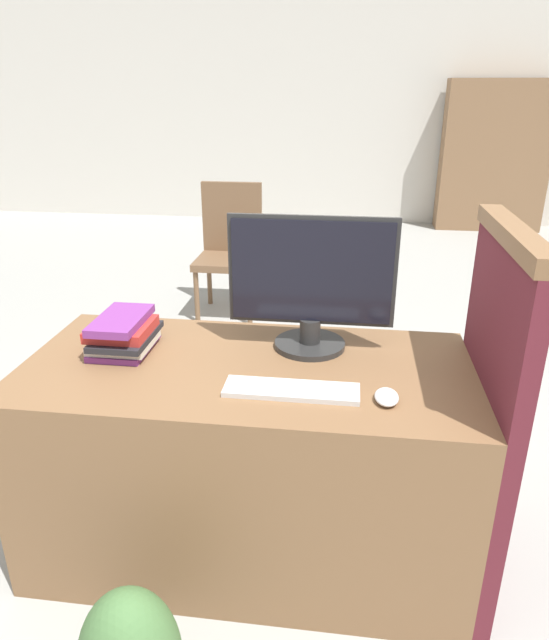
{
  "coord_description": "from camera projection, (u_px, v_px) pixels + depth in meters",
  "views": [
    {
      "loc": [
        0.31,
        -1.27,
        1.56
      ],
      "look_at": [
        0.1,
        0.32,
        0.9
      ],
      "focal_mm": 32.0,
      "sensor_mm": 36.0,
      "label": 1
    }
  ],
  "objects": [
    {
      "name": "keyboard",
      "position": [
        291.0,
        390.0,
        1.68
      ],
      "size": [
        0.4,
        0.11,
        0.02
      ],
      "color": "silver",
      "rests_on": "desk"
    },
    {
      "name": "monitor",
      "position": [
        311.0,
        284.0,
        1.9
      ],
      "size": [
        0.56,
        0.24,
        0.46
      ],
      "color": "#282828",
      "rests_on": "desk"
    },
    {
      "name": "book_stack",
      "position": [
        123.0,
        334.0,
        1.93
      ],
      "size": [
        0.2,
        0.27,
        0.13
      ],
      "color": "#7A3384",
      "rests_on": "desk"
    },
    {
      "name": "bookshelf_far",
      "position": [
        494.0,
        157.0,
        6.51
      ],
      "size": [
        1.18,
        0.32,
        1.66
      ],
      "color": "#846042",
      "rests_on": "ground_plane"
    },
    {
      "name": "wall_back",
      "position": [
        329.0,
        102.0,
        6.74
      ],
      "size": [
        12.0,
        0.06,
        2.8
      ],
      "color": "beige",
      "rests_on": "ground_plane"
    },
    {
      "name": "carrel_divider",
      "position": [
        485.0,
        416.0,
        1.77
      ],
      "size": [
        0.07,
        0.64,
        1.21
      ],
      "color": "#5B1E28",
      "rests_on": "ground_plane"
    },
    {
      "name": "mouse",
      "position": [
        387.0,
        397.0,
        1.63
      ],
      "size": [
        0.07,
        0.1,
        0.03
      ],
      "color": "silver",
      "rests_on": "desk"
    },
    {
      "name": "desk",
      "position": [
        249.0,
        458.0,
        1.99
      ],
      "size": [
        1.46,
        0.71,
        0.73
      ],
      "color": "brown",
      "rests_on": "ground_plane"
    },
    {
      "name": "far_chair",
      "position": [
        230.0,
        245.0,
        4.14
      ],
      "size": [
        0.44,
        0.44,
        0.93
      ],
      "rotation": [
        0.0,
        0.0,
        0.46
      ],
      "color": "brown",
      "rests_on": "ground_plane"
    },
    {
      "name": "ground_plane",
      "position": [
        231.0,
        622.0,
        1.8
      ],
      "size": [
        20.0,
        20.0,
        0.0
      ],
      "primitive_type": "plane",
      "color": "#9E9E99"
    }
  ]
}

